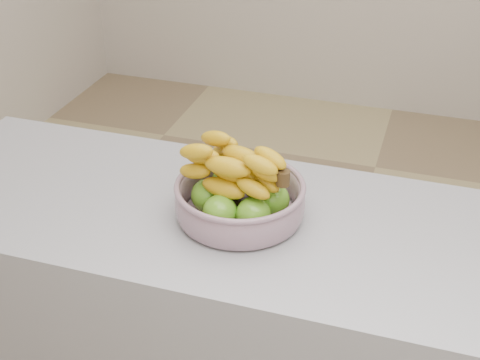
# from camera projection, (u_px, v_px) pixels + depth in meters

# --- Properties ---
(ground) EXTENTS (4.00, 4.00, 0.00)m
(ground) POSITION_uv_depth(u_px,v_px,m) (331.00, 319.00, 2.58)
(ground) COLOR tan
(ground) RESTS_ON ground
(fruit_bowl) EXTENTS (0.31, 0.31, 0.19)m
(fruit_bowl) POSITION_uv_depth(u_px,v_px,m) (240.00, 195.00, 1.56)
(fruit_bowl) COLOR #9FA9BF
(fruit_bowl) RESTS_ON counter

